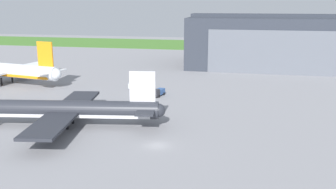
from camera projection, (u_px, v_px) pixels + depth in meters
The scene contains 7 objects.
ground_plane at pixel (157, 145), 69.58m from camera, with size 440.00×440.00×0.00m, color gray.
grass_field_strip at pixel (225, 45), 232.07m from camera, with size 440.00×56.00×0.08m, color #46792D.
maintenance_hangar at pixel (285, 42), 153.80m from camera, with size 76.36×39.87×21.00m.
airliner_far_right at pixel (2, 70), 121.77m from camera, with size 45.21×39.18×14.12m.
airliner_near_left at pixel (62, 110), 79.55m from camera, with size 43.31×35.35×11.91m.
ops_van at pixel (158, 92), 105.98m from camera, with size 3.08×5.46×2.20m.
fuel_bowser at pixel (137, 85), 114.19m from camera, with size 5.13×3.44×2.35m.
Camera 1 is at (16.00, -63.49, 25.40)m, focal length 40.73 mm.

